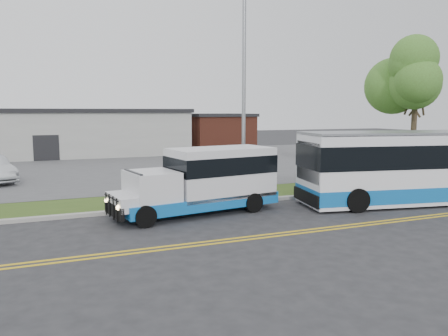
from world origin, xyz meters
name	(u,v)px	position (x,y,z in m)	size (l,w,h in m)	color
ground	(205,212)	(0.00, 0.00, 0.00)	(140.00, 140.00, 0.00)	#28282B
lane_line_north	(244,237)	(0.00, -3.85, 0.01)	(70.00, 0.12, 0.01)	gold
lane_line_south	(248,240)	(0.00, -4.15, 0.01)	(70.00, 0.12, 0.01)	gold
curb	(196,205)	(0.00, 1.10, 0.07)	(80.00, 0.30, 0.15)	#9E9B93
verge	(184,198)	(0.00, 2.90, 0.05)	(80.00, 3.30, 0.10)	#34511B
parking_lot	(131,165)	(0.00, 17.00, 0.05)	(80.00, 25.00, 0.10)	#4C4C4F
commercial_building	(46,133)	(-6.00, 27.00, 2.18)	(25.40, 10.40, 4.35)	#9E9E99
brick_wing	(217,132)	(10.50, 26.00, 1.96)	(6.30, 7.30, 3.90)	brown
tree_east	(417,75)	(14.00, 3.00, 6.20)	(5.20, 5.20, 8.33)	#3D2E21
streetlight_near	(244,88)	(3.00, 2.73, 5.23)	(0.35, 1.53, 9.50)	gray
shuttle_bus	(206,178)	(0.09, 0.07, 1.40)	(7.07, 3.22, 2.62)	#1063B6
transit_bus	(427,167)	(10.02, -1.80, 1.63)	(11.92, 4.60, 3.23)	white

